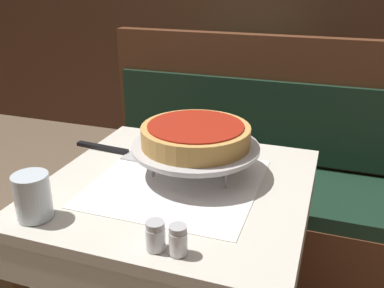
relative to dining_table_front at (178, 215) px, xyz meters
The scene contains 11 objects.
dining_table_front is the anchor object (origin of this frame).
dining_table_rear 1.64m from the dining_table_front, 97.49° to the left, with size 0.70×0.70×0.77m.
booth_bench 0.78m from the dining_table_front, 77.18° to the left, with size 1.54×0.48×1.04m.
pizza_pan_stand 0.19m from the dining_table_front, 67.63° to the left, with size 0.35×0.35×0.08m.
deep_dish_pizza 0.23m from the dining_table_front, 67.63° to the left, with size 0.30×0.30×0.06m.
pizza_server 0.29m from the dining_table_front, 152.32° to the left, with size 0.29×0.09×0.01m.
water_glass_near 0.40m from the dining_table_front, 132.79° to the right, with size 0.08×0.08×0.11m.
salt_shaker 0.32m from the dining_table_front, 77.50° to the right, with size 0.04×0.04×0.06m.
pepper_shaker 0.34m from the dining_table_front, 68.55° to the right, with size 0.04×0.04×0.06m.
napkin_holder 0.34m from the dining_table_front, 95.81° to the left, with size 0.10×0.05×0.09m.
condiment_caddy 1.60m from the dining_table_front, 98.06° to the left, with size 0.14×0.14×0.16m.
Camera 1 is at (0.37, -0.95, 1.30)m, focal length 40.00 mm.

